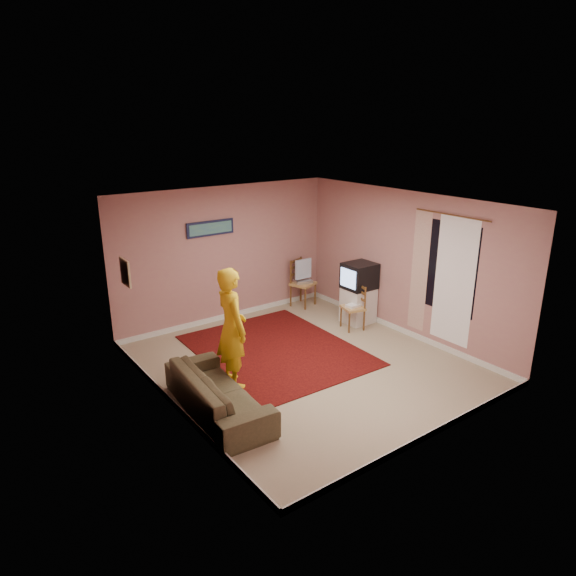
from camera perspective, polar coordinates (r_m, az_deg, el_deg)
ground at (r=8.35m, az=1.89°, el=-8.47°), size 5.00×5.00×0.00m
wall_back at (r=9.86m, az=-7.01°, el=3.72°), size 4.50×0.02×2.60m
wall_front at (r=6.21m, az=16.40°, el=-5.84°), size 4.50×0.02×2.60m
wall_left at (r=6.78m, az=-13.20°, el=-3.50°), size 0.02×5.00×2.60m
wall_right at (r=9.35m, az=12.93°, el=2.58°), size 0.02×5.00×2.60m
ceiling at (r=7.54m, az=2.10°, el=9.44°), size 4.50×5.00×0.02m
baseboard_back at (r=10.23m, az=-6.71°, el=-3.08°), size 4.50×0.02×0.10m
baseboard_front at (r=6.81m, az=15.37°, el=-15.46°), size 4.50×0.02×0.10m
baseboard_left at (r=7.33m, az=-12.41°, el=-12.59°), size 0.02×5.00×0.10m
baseboard_right at (r=9.75m, az=12.37°, el=-4.52°), size 0.02×5.00×0.10m
window at (r=8.77m, az=17.37°, el=2.18°), size 0.01×1.10×1.50m
curtain_sheer at (r=8.73m, az=17.97°, el=0.67°), size 0.01×0.75×2.10m
curtain_floral at (r=9.12m, az=14.40°, el=1.74°), size 0.01×0.35×2.10m
curtain_rod at (r=8.55m, az=17.74°, el=7.74°), size 0.02×1.40×0.02m
picture_back at (r=9.57m, az=-8.61°, el=6.58°), size 0.95×0.04×0.28m
picture_left at (r=8.14m, az=-17.61°, el=1.66°), size 0.04×0.38×0.42m
area_rug at (r=8.82m, az=-1.30°, el=-6.89°), size 2.49×3.08×0.02m
tv_cabinet at (r=9.98m, az=7.80°, el=-1.89°), size 0.54×0.49×0.69m
crt_tv at (r=9.79m, az=7.92°, el=1.34°), size 0.58×0.52×0.49m
chair_a at (r=10.69m, az=1.69°, el=1.13°), size 0.56×0.55×0.54m
dvd_player at (r=10.71m, az=1.69°, el=0.78°), size 0.41×0.34×0.06m
blue_throw at (r=10.63m, az=1.70°, el=2.13°), size 0.39×0.05×0.41m
chair_b at (r=9.59m, az=7.24°, el=-1.60°), size 0.45×0.46×0.46m
game_console at (r=9.61m, az=7.23°, el=-1.94°), size 0.25×0.19×0.05m
sofa at (r=7.04m, az=-7.80°, el=-11.42°), size 0.93×2.04×0.58m
person at (r=7.44m, az=-6.27°, el=-4.42°), size 0.51×0.70×1.80m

